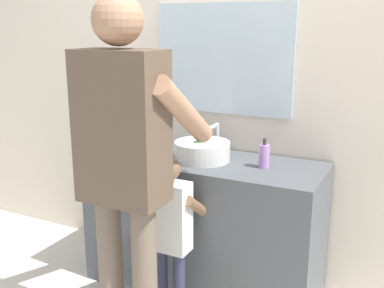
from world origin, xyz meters
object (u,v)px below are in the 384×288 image
(child_toddler, at_px, (170,226))
(adult_parent, at_px, (125,150))
(toothbrush_cup, at_px, (142,145))
(soap_bottle, at_px, (264,156))

(child_toddler, height_order, adult_parent, adult_parent)
(toothbrush_cup, height_order, soap_bottle, toothbrush_cup)
(adult_parent, bearing_deg, soap_bottle, 56.72)
(toothbrush_cup, bearing_deg, adult_parent, -63.18)
(toothbrush_cup, height_order, adult_parent, adult_parent)
(child_toddler, distance_m, adult_parent, 0.55)
(child_toddler, bearing_deg, adult_parent, -106.14)
(soap_bottle, distance_m, adult_parent, 0.82)
(soap_bottle, height_order, child_toddler, soap_bottle)
(adult_parent, bearing_deg, toothbrush_cup, 116.82)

